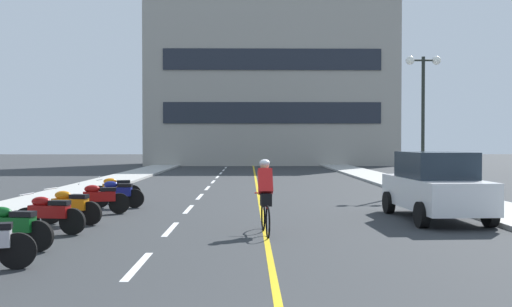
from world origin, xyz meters
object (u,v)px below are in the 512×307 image
at_px(motorcycle_2, 10,227).
at_px(cyclist_rider, 265,195).
at_px(motorcycle_5, 99,198).
at_px(motorcycle_4, 70,206).
at_px(parked_car_near, 435,186).
at_px(motorcycle_6, 117,193).
at_px(street_lamp_mid, 423,93).
at_px(motorcycle_7, 116,189).
at_px(motorcycle_3, 49,213).

relative_size(motorcycle_2, cyclist_rider, 0.96).
distance_m(motorcycle_2, motorcycle_5, 5.48).
distance_m(motorcycle_4, motorcycle_5, 2.02).
height_order(parked_car_near, motorcycle_2, parked_car_near).
distance_m(motorcycle_2, motorcycle_6, 7.05).
bearing_deg(street_lamp_mid, motorcycle_7, -161.45).
bearing_deg(motorcycle_3, motorcycle_2, -91.07).
xyz_separation_m(street_lamp_mid, motorcycle_6, (-11.39, -5.50, -3.64)).
bearing_deg(cyclist_rider, motorcycle_2, -157.78).
relative_size(street_lamp_mid, motorcycle_7, 3.32).
distance_m(motorcycle_3, motorcycle_6, 5.08).
height_order(motorcycle_3, motorcycle_4, same).
xyz_separation_m(motorcycle_2, motorcycle_4, (0.04, 3.47, 0.00)).
height_order(motorcycle_3, motorcycle_5, same).
bearing_deg(motorcycle_6, motorcycle_4, -95.56).
distance_m(parked_car_near, motorcycle_2, 10.47).
relative_size(street_lamp_mid, cyclist_rider, 3.12).
bearing_deg(motorcycle_5, parked_car_near, -7.45).
xyz_separation_m(motorcycle_4, motorcycle_7, (-0.05, 5.12, 0.00)).
relative_size(motorcycle_5, motorcycle_6, 0.99).
bearing_deg(parked_car_near, motorcycle_7, 155.66).
xyz_separation_m(motorcycle_6, cyclist_rider, (4.55, -5.03, 0.41)).
distance_m(motorcycle_2, motorcycle_7, 8.59).
relative_size(motorcycle_5, cyclist_rider, 0.95).
bearing_deg(motorcycle_5, street_lamp_mid, 31.49).
xyz_separation_m(street_lamp_mid, parked_car_near, (-2.22, -8.28, -3.20)).
bearing_deg(motorcycle_7, motorcycle_6, -75.54).
xyz_separation_m(parked_car_near, motorcycle_4, (-9.51, -0.79, -0.44)).
relative_size(motorcycle_2, motorcycle_3, 1.00).
xyz_separation_m(motorcycle_6, motorcycle_7, (-0.40, 1.54, 0.00)).
bearing_deg(motorcycle_5, motorcycle_3, -93.34).
distance_m(street_lamp_mid, motorcycle_7, 12.96).
distance_m(motorcycle_4, motorcycle_7, 5.12).
distance_m(parked_car_near, motorcycle_5, 9.40).
relative_size(parked_car_near, cyclist_rider, 2.41).
bearing_deg(motorcycle_2, motorcycle_5, 87.48).
relative_size(parked_car_near, motorcycle_5, 2.55).
bearing_deg(street_lamp_mid, motorcycle_6, -154.23).
bearing_deg(motorcycle_3, cyclist_rider, 0.48).
distance_m(street_lamp_mid, motorcycle_5, 14.01).
xyz_separation_m(parked_car_near, motorcycle_7, (-9.56, 4.33, -0.44)).
bearing_deg(parked_car_near, motorcycle_5, 172.55).
distance_m(street_lamp_mid, motorcycle_2, 17.58).
distance_m(parked_car_near, motorcycle_3, 9.80).
bearing_deg(motorcycle_5, motorcycle_7, 94.65).
bearing_deg(motorcycle_4, motorcycle_6, 84.44).
xyz_separation_m(motorcycle_3, motorcycle_4, (0.00, 1.49, 0.00)).
bearing_deg(motorcycle_4, parked_car_near, 4.77).
height_order(parked_car_near, motorcycle_7, parked_car_near).
xyz_separation_m(motorcycle_3, motorcycle_7, (-0.05, 6.61, 0.00)).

